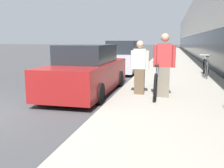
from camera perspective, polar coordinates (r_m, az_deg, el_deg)
sidewalk_slab at (r=25.78m, az=13.92°, el=5.87°), size 3.80×70.00×0.14m
tandem_bicycle at (r=7.64m, az=10.32°, el=0.68°), size 0.52×2.61×0.95m
person_rider at (r=7.25m, az=11.83°, el=4.17°), size 0.61×0.24×1.81m
person_bystander at (r=7.53m, az=6.34°, el=3.75°), size 0.54×0.21×1.60m
bike_rack_hoop at (r=11.51m, az=20.83°, el=3.81°), size 0.05×0.60×0.84m
cruiser_bike_nearest at (r=12.51m, az=20.64°, el=3.70°), size 0.52×1.78×0.93m
parked_sedan_curbside at (r=8.38m, az=-5.59°, el=2.92°), size 1.80×4.72×1.61m
vintage_roadster_curbside at (r=14.01m, az=2.52°, el=5.91°), size 1.79×4.37×1.74m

